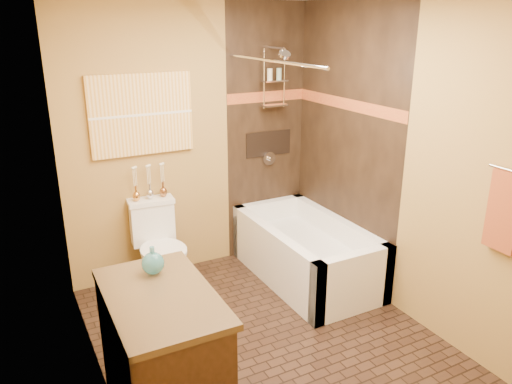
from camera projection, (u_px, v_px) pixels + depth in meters
floor at (271, 343)px, 3.78m from camera, size 3.00×3.00×0.00m
wall_left at (90, 219)px, 2.84m from camera, size 0.02×3.00×2.50m
wall_right at (405, 165)px, 3.90m from camera, size 0.02×3.00×2.50m
wall_back at (192, 142)px, 4.63m from camera, size 2.40×0.02×2.50m
wall_front at (447, 287)px, 2.12m from camera, size 2.40×0.02×2.50m
alcove_tile_back at (266, 134)px, 4.96m from camera, size 0.85×0.01×2.50m
alcove_tile_right at (345, 145)px, 4.53m from camera, size 0.01×1.50×2.50m
mosaic_band_back at (267, 97)px, 4.83m from camera, size 0.85×0.01×0.10m
mosaic_band_right at (347, 104)px, 4.40m from camera, size 0.01×1.50×0.10m
alcove_niche at (268, 144)px, 5.00m from camera, size 0.50×0.01×0.25m
shower_fixtures at (274, 93)px, 4.74m from camera, size 0.24×0.33×1.16m
curtain_rod at (270, 61)px, 3.93m from camera, size 0.03×1.55×0.03m
towel_rust at (504, 212)px, 3.14m from camera, size 0.05×0.22×0.52m
sunset_painting at (142, 115)px, 4.30m from camera, size 0.90×0.04×0.70m
vanity_mirror at (99, 194)px, 2.49m from camera, size 0.01×1.00×0.90m
bathtub at (306, 256)px, 4.69m from camera, size 0.80×1.50×0.55m
toilet at (159, 247)px, 4.45m from camera, size 0.42×0.62×0.80m
vanity at (163, 357)px, 2.96m from camera, size 0.60×0.97×0.85m
teal_bottle at (153, 260)px, 3.03m from camera, size 0.16×0.16×0.22m
bud_vases at (149, 181)px, 4.42m from camera, size 0.31×0.07×0.31m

